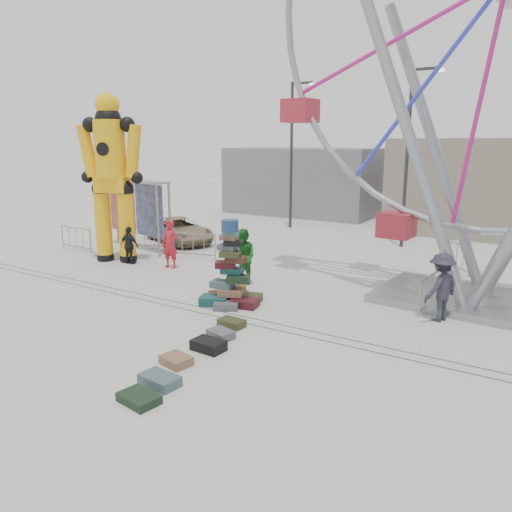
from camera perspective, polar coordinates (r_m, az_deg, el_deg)
The scene contains 27 objects.
ground at distance 14.65m, azimuth -10.20°, elevation -6.56°, with size 90.00×90.00×0.00m, color #9E9E99.
track_line_near at distance 15.07m, azimuth -8.67°, elevation -5.93°, with size 40.00×0.04×0.01m, color #47443F.
track_line_far at distance 15.36m, azimuth -7.69°, elevation -5.53°, with size 40.00×0.04×0.01m, color #47443F.
building_left at distance 35.75m, azimuth 6.48°, elevation 8.64°, with size 10.00×8.00×4.40m, color gray.
lamp_post_right at distance 24.00m, azimuth 17.15°, elevation 11.54°, with size 1.41×0.25×8.00m.
lamp_post_left at distance 28.45m, azimuth 4.24°, elevation 12.20°, with size 1.41×0.25×8.00m.
suitcase_tower at distance 15.12m, azimuth -2.91°, elevation -2.85°, with size 1.96×1.69×2.60m.
crash_test_dummy at distance 21.00m, azimuth -16.18°, elevation 9.18°, with size 2.71×1.42×6.91m.
ferris_wheel at distance 16.18m, azimuth 26.43°, elevation 22.67°, with size 13.85×3.78×16.09m.
banner_scaffold at distance 23.24m, azimuth -13.69°, elevation 6.54°, with size 4.46×1.54×3.18m.
steamer_trunk at distance 16.46m, azimuth -2.95°, elevation -3.41°, with size 0.91×0.52×0.42m, color silver.
row_case_0 at distance 13.48m, azimuth -2.80°, elevation -7.65°, with size 0.70×0.44×0.21m, color #38391C.
row_case_1 at distance 12.76m, azimuth -4.05°, elevation -8.90°, with size 0.64×0.47×0.21m, color #53575A.
row_case_2 at distance 12.07m, azimuth -5.45°, elevation -10.11°, with size 0.78×0.52×0.25m, color black.
row_case_3 at distance 11.45m, azimuth -9.10°, elevation -11.70°, with size 0.66×0.51×0.20m, color brown.
row_case_4 at distance 10.64m, azimuth -10.95°, elevation -13.74°, with size 0.83×0.50×0.21m, color #42595F.
row_case_5 at distance 10.09m, azimuth -13.23°, elevation -15.54°, with size 0.78×0.53×0.18m, color black.
barricade_dummy_a at distance 23.99m, azimuth -19.88°, elevation 1.87°, with size 2.00×0.10×1.10m, color gray, non-canonical shape.
barricade_dummy_b at distance 23.28m, azimuth -11.56°, elevation 2.07°, with size 2.00×0.10×1.10m, color gray, non-canonical shape.
barricade_dummy_c at distance 21.27m, azimuth -7.21°, elevation 1.21°, with size 2.00×0.10×1.10m, color gray, non-canonical shape.
barricade_wheel_front at distance 15.66m, azimuth 19.47°, elevation -3.72°, with size 2.00×0.10×1.10m, color gray, non-canonical shape.
barricade_wheel_back at distance 20.50m, azimuth 21.92°, elevation -0.08°, with size 2.00×0.10×1.10m, color gray, non-canonical shape.
pedestrian_red at distance 19.67m, azimuth -9.79°, elevation 1.34°, with size 0.69×0.45×1.89m, color #B31925.
pedestrian_green at distance 17.21m, azimuth -1.42°, elevation -0.07°, with size 0.94×0.73×1.93m, color #18611D.
pedestrian_black at distance 20.67m, azimuth -14.26°, elevation 1.17°, with size 0.89×0.37×1.52m, color black.
pedestrian_grey at distance 14.57m, azimuth 20.38°, elevation -3.36°, with size 1.23×0.71×1.91m, color #242530.
parked_suv at distance 24.72m, azimuth -8.75°, elevation 2.94°, with size 2.01×4.35×1.21m, color #927F5E.
Camera 1 is at (9.38, -10.16, 4.85)m, focal length 35.00 mm.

